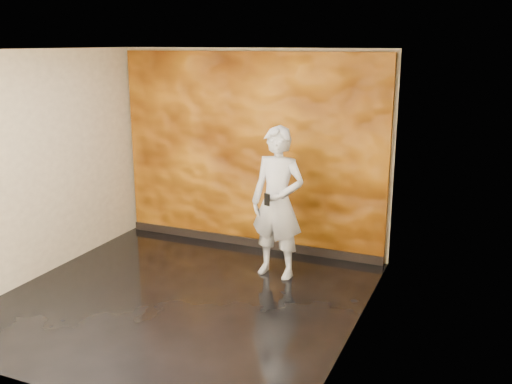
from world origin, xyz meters
name	(u,v)px	position (x,y,z in m)	size (l,w,h in m)	color
room	(178,181)	(0.00, 0.00, 1.40)	(4.02, 4.02, 2.81)	black
feature_wall	(250,152)	(0.00, 1.96, 1.38)	(3.90, 0.06, 2.75)	orange
baseboard	(249,242)	(0.00, 1.92, 0.06)	(3.90, 0.04, 0.12)	black
man	(278,203)	(0.76, 1.10, 0.95)	(0.69, 0.45, 1.90)	#A4A9B5
phone	(267,200)	(0.73, 0.80, 1.06)	(0.08, 0.02, 0.15)	black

